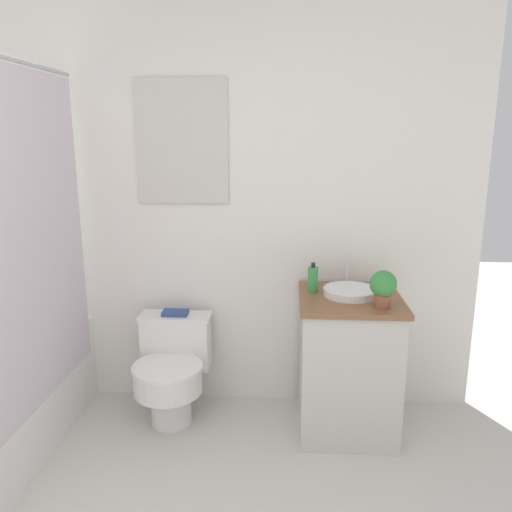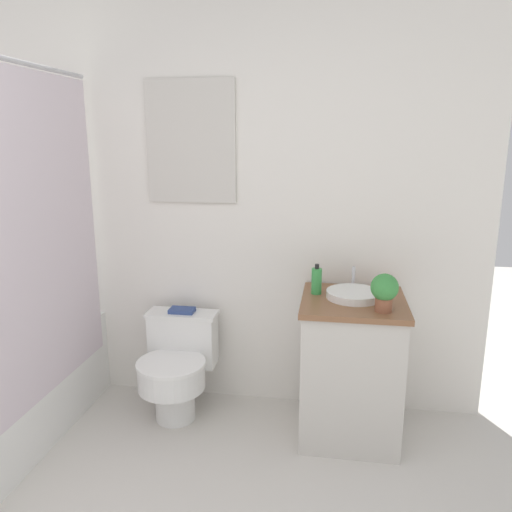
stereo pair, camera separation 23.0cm
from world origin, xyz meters
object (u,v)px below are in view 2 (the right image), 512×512
object	(u,v)px
soap_bottle	(317,281)
book_on_tank	(182,310)
sink	(354,294)
potted_plant	(384,290)
toilet	(177,365)

from	to	relation	value
soap_bottle	book_on_tank	distance (m)	0.85
sink	potted_plant	xyz separation A→B (m)	(0.14, -0.19, 0.09)
soap_bottle	potted_plant	xyz separation A→B (m)	(0.34, -0.24, 0.04)
potted_plant	book_on_tank	distance (m)	1.23
sink	potted_plant	bearing A→B (deg)	-53.96
toilet	sink	bearing A→B (deg)	-0.39
book_on_tank	potted_plant	bearing A→B (deg)	-16.21
sink	toilet	bearing A→B (deg)	179.61
book_on_tank	toilet	bearing A→B (deg)	-90.00
sink	book_on_tank	bearing A→B (deg)	171.94
toilet	soap_bottle	xyz separation A→B (m)	(0.81, 0.04, 0.55)
toilet	potted_plant	world-z (taller)	potted_plant
soap_bottle	book_on_tank	size ratio (longest dim) A/B	1.12
sink	book_on_tank	size ratio (longest dim) A/B	2.20
toilet	sink	world-z (taller)	sink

